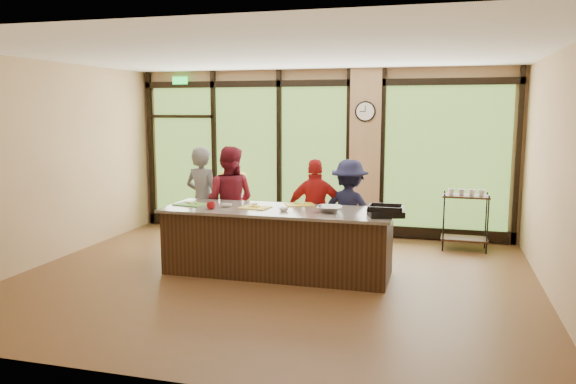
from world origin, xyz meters
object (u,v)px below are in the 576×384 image
Objects in this scene: bar_cart at (465,214)px; cook_left at (203,201)px; cook_right at (349,211)px; roasting_pan at (386,213)px; flower_stand at (234,216)px; island_base at (278,243)px.

cook_left is at bearing -160.21° from bar_cart.
cook_right reaches higher than roasting_pan.
cook_right reaches higher than flower_stand.
cook_left is (-1.45, 0.73, 0.42)m from island_base.
roasting_pan reaches higher than flower_stand.
bar_cart is at bearing 46.66° from roasting_pan.
island_base is at bearing 56.01° from cook_right.
bar_cart is at bearing -0.41° from flower_stand.
roasting_pan is (2.95, -0.89, 0.10)m from cook_left.
island_base is at bearing -56.03° from flower_stand.
cook_right is at bearing 104.27° from roasting_pan.
roasting_pan is (0.64, -1.03, 0.18)m from cook_right.
roasting_pan is 0.57× the size of flower_stand.
bar_cart is (4.00, 0.07, 0.22)m from flower_stand.
cook_left reaches higher than flower_stand.
cook_right reaches higher than bar_cart.
bar_cart is at bearing 38.79° from island_base.
cook_right is (0.86, 0.87, 0.34)m from island_base.
cook_right is at bearing -143.47° from bar_cart.
bar_cart is at bearing -147.93° from cook_left.
cook_right is 2.03× the size of flower_stand.
bar_cart is at bearing -133.93° from cook_right.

